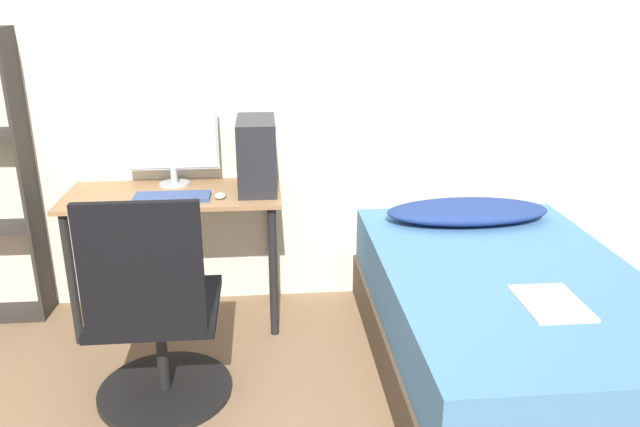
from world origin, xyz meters
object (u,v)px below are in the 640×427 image
object	(u,v)px
bed	(506,324)
keyboard	(172,197)
office_chair	(157,329)
pc_tower	(257,154)
monitor	(171,142)

from	to	relation	value
bed	keyboard	xyz separation A→B (m)	(-1.55, 0.56, 0.48)
office_chair	keyboard	size ratio (longest dim) A/B	2.64
bed	pc_tower	xyz separation A→B (m)	(-1.12, 0.69, 0.65)
monitor	pc_tower	xyz separation A→B (m)	(0.44, -0.12, -0.05)
monitor	bed	bearing A→B (deg)	-27.34
bed	office_chair	bearing A→B (deg)	-176.81
pc_tower	monitor	bearing A→B (deg)	165.14
bed	pc_tower	distance (m)	1.47
keyboard	pc_tower	bearing A→B (deg)	17.71
keyboard	pc_tower	size ratio (longest dim) A/B	0.95
office_chair	bed	distance (m)	1.56
bed	monitor	bearing A→B (deg)	152.66
office_chair	pc_tower	xyz separation A→B (m)	(0.43, 0.78, 0.55)
monitor	pc_tower	world-z (taller)	monitor
office_chair	bed	size ratio (longest dim) A/B	0.54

